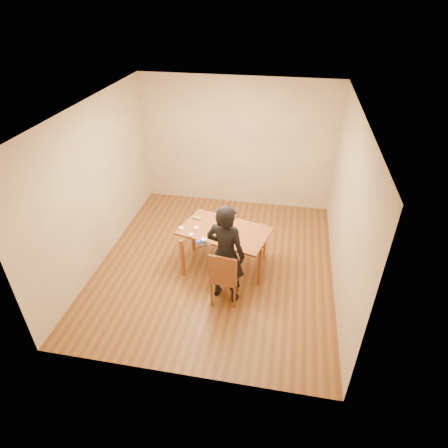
% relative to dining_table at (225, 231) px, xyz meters
% --- Properties ---
extents(room_shell, '(4.00, 4.50, 2.70)m').
position_rel_dining_table_xyz_m(room_shell, '(-0.16, 0.37, 0.62)').
color(room_shell, brown).
rests_on(room_shell, ground).
extents(dining_table, '(1.59, 1.18, 0.04)m').
position_rel_dining_table_xyz_m(dining_table, '(0.00, 0.00, 0.00)').
color(dining_table, brown).
rests_on(dining_table, floor).
extents(dining_chair, '(0.45, 0.45, 0.04)m').
position_rel_dining_table_xyz_m(dining_chair, '(0.15, -0.78, -0.28)').
color(dining_chair, brown).
rests_on(dining_chair, floor).
extents(cake_plate, '(0.29, 0.29, 0.02)m').
position_rel_dining_table_xyz_m(cake_plate, '(-0.02, 0.03, 0.03)').
color(cake_plate, '#AF0E0B').
rests_on(cake_plate, dining_table).
extents(cake, '(0.23, 0.23, 0.07)m').
position_rel_dining_table_xyz_m(cake, '(-0.02, 0.03, 0.08)').
color(cake, white).
rests_on(cake, cake_plate).
extents(frosting_dome, '(0.23, 0.23, 0.03)m').
position_rel_dining_table_xyz_m(frosting_dome, '(-0.02, 0.03, 0.13)').
color(frosting_dome, white).
rests_on(frosting_dome, cake).
extents(frosting_tub, '(0.09, 0.09, 0.08)m').
position_rel_dining_table_xyz_m(frosting_tub, '(-0.25, -0.41, 0.06)').
color(frosting_tub, white).
rests_on(frosting_tub, dining_table).
extents(frosting_lid, '(0.11, 0.11, 0.01)m').
position_rel_dining_table_xyz_m(frosting_lid, '(-0.34, -0.39, 0.02)').
color(frosting_lid, '#172098').
rests_on(frosting_lid, dining_table).
extents(frosting_dollop, '(0.04, 0.04, 0.02)m').
position_rel_dining_table_xyz_m(frosting_dollop, '(-0.34, -0.39, 0.04)').
color(frosting_dollop, white).
rests_on(frosting_dollop, frosting_lid).
extents(ramekin_green, '(0.08, 0.08, 0.04)m').
position_rel_dining_table_xyz_m(ramekin_green, '(-0.50, -0.27, 0.04)').
color(ramekin_green, white).
rests_on(ramekin_green, dining_table).
extents(ramekin_yellow, '(0.08, 0.08, 0.04)m').
position_rel_dining_table_xyz_m(ramekin_yellow, '(-0.47, -0.06, 0.04)').
color(ramekin_yellow, white).
rests_on(ramekin_yellow, dining_table).
extents(ramekin_multi, '(0.08, 0.08, 0.04)m').
position_rel_dining_table_xyz_m(ramekin_multi, '(-0.70, -0.11, 0.04)').
color(ramekin_multi, white).
rests_on(ramekin_multi, dining_table).
extents(candy_box_pink, '(0.15, 0.10, 0.02)m').
position_rel_dining_table_xyz_m(candy_box_pink, '(-0.52, 0.24, 0.03)').
color(candy_box_pink, '#CA2F63').
rests_on(candy_box_pink, dining_table).
extents(candy_box_green, '(0.12, 0.07, 0.02)m').
position_rel_dining_table_xyz_m(candy_box_green, '(-0.53, 0.25, 0.05)').
color(candy_box_green, green).
rests_on(candy_box_green, candy_box_pink).
extents(spatula, '(0.13, 0.12, 0.01)m').
position_rel_dining_table_xyz_m(spatula, '(-0.25, -0.51, 0.02)').
color(spatula, black).
rests_on(spatula, dining_table).
extents(person, '(0.68, 0.53, 1.66)m').
position_rel_dining_table_xyz_m(person, '(0.15, -0.73, 0.10)').
color(person, black).
rests_on(person, floor).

